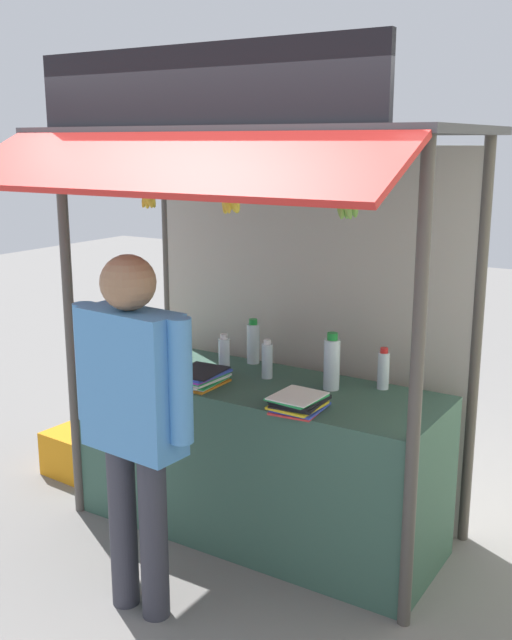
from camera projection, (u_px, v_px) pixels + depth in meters
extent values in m
plane|color=slate|center=(256.00, 530.00, 4.31)|extent=(20.00, 20.00, 0.00)
cube|color=#385B4C|center=(256.00, 458.00, 4.20)|extent=(2.07, 0.72, 0.90)
cylinder|color=#4C4742|center=(70.00, 334.00, 4.29)|extent=(0.06, 0.06, 2.21)
cylinder|color=#4C4742|center=(415.00, 398.00, 3.22)|extent=(0.06, 0.06, 2.21)
cylinder|color=#4C4742|center=(169.00, 305.00, 5.03)|extent=(0.06, 0.06, 2.21)
cylinder|color=#4C4742|center=(476.00, 350.00, 3.96)|extent=(0.06, 0.06, 2.21)
cube|color=#B7B2A8|center=(304.00, 329.00, 4.50)|extent=(2.03, 0.04, 2.16)
cube|color=#3F3F44|center=(255.00, 131.00, 3.78)|extent=(2.27, 1.10, 0.04)
cube|color=red|center=(154.00, 162.00, 3.15)|extent=(2.23, 0.51, 0.26)
cube|color=black|center=(195.00, 85.00, 3.32)|extent=(1.87, 0.04, 0.35)
cylinder|color=#59544C|center=(203.00, 153.00, 3.43)|extent=(1.97, 0.02, 0.02)
cylinder|color=silver|center=(253.00, 344.00, 4.42)|extent=(0.08, 0.08, 0.24)
cylinder|color=#198C33|center=(253.00, 322.00, 4.39)|extent=(0.05, 0.05, 0.03)
cylinder|color=silver|center=(383.00, 371.00, 3.96)|extent=(0.06, 0.06, 0.20)
cylinder|color=red|center=(384.00, 350.00, 3.94)|extent=(0.04, 0.04, 0.03)
cylinder|color=silver|center=(267.00, 361.00, 4.14)|extent=(0.06, 0.06, 0.19)
cylinder|color=white|center=(267.00, 342.00, 4.12)|extent=(0.04, 0.04, 0.03)
cylinder|color=silver|center=(224.00, 356.00, 4.23)|extent=(0.06, 0.06, 0.20)
cylinder|color=white|center=(224.00, 337.00, 4.20)|extent=(0.04, 0.04, 0.03)
cylinder|color=silver|center=(332.00, 365.00, 3.95)|extent=(0.09, 0.09, 0.27)
cylinder|color=#198C33|center=(332.00, 336.00, 3.91)|extent=(0.06, 0.06, 0.04)
cube|color=red|center=(298.00, 409.00, 3.66)|extent=(0.24, 0.27, 0.01)
cube|color=blue|center=(301.00, 407.00, 3.66)|extent=(0.23, 0.26, 0.01)
cube|color=yellow|center=(297.00, 405.00, 3.66)|extent=(0.23, 0.26, 0.01)
cube|color=black|center=(299.00, 403.00, 3.66)|extent=(0.24, 0.27, 0.01)
cube|color=black|center=(300.00, 401.00, 3.66)|extent=(0.22, 0.26, 0.01)
cube|color=black|center=(300.00, 399.00, 3.66)|extent=(0.23, 0.26, 0.01)
cube|color=green|center=(297.00, 397.00, 3.65)|extent=(0.24, 0.27, 0.01)
cube|color=white|center=(298.00, 396.00, 3.64)|extent=(0.23, 0.26, 0.01)
cube|color=purple|center=(103.00, 365.00, 4.39)|extent=(0.17, 0.26, 0.01)
cube|color=green|center=(104.00, 362.00, 4.41)|extent=(0.18, 0.27, 0.01)
cube|color=purple|center=(104.00, 361.00, 4.40)|extent=(0.20, 0.27, 0.01)
cube|color=red|center=(103.00, 360.00, 4.39)|extent=(0.18, 0.27, 0.01)
cube|color=red|center=(103.00, 358.00, 4.40)|extent=(0.18, 0.27, 0.01)
cube|color=orange|center=(200.00, 383.00, 4.05)|extent=(0.22, 0.28, 0.01)
cube|color=white|center=(199.00, 381.00, 4.06)|extent=(0.24, 0.29, 0.01)
cube|color=green|center=(201.00, 380.00, 4.06)|extent=(0.24, 0.29, 0.01)
cube|color=white|center=(198.00, 379.00, 4.05)|extent=(0.25, 0.30, 0.01)
cube|color=white|center=(200.00, 377.00, 4.05)|extent=(0.24, 0.29, 0.01)
cube|color=green|center=(198.00, 376.00, 4.05)|extent=(0.23, 0.29, 0.01)
cube|color=purple|center=(198.00, 374.00, 4.04)|extent=(0.24, 0.29, 0.01)
cube|color=blue|center=(201.00, 372.00, 4.04)|extent=(0.25, 0.30, 0.01)
cube|color=black|center=(200.00, 371.00, 4.03)|extent=(0.24, 0.29, 0.01)
cylinder|color=#332D23|center=(348.00, 168.00, 3.06)|extent=(0.01, 0.01, 0.08)
cylinder|color=olive|center=(348.00, 183.00, 3.08)|extent=(0.04, 0.04, 0.04)
ellipsoid|color=#6BA340|center=(353.00, 202.00, 3.08)|extent=(0.04, 0.09, 0.15)
ellipsoid|color=#6BA340|center=(350.00, 202.00, 3.11)|extent=(0.07, 0.05, 0.15)
ellipsoid|color=#6BA340|center=(345.00, 202.00, 3.11)|extent=(0.06, 0.06, 0.15)
ellipsoid|color=#6BA340|center=(341.00, 202.00, 3.09)|extent=(0.07, 0.08, 0.15)
ellipsoid|color=#6BA340|center=(346.00, 202.00, 3.07)|extent=(0.08, 0.05, 0.15)
cylinder|color=#332D23|center=(230.00, 166.00, 3.37)|extent=(0.01, 0.01, 0.09)
cylinder|color=olive|center=(230.00, 180.00, 3.38)|extent=(0.04, 0.04, 0.04)
ellipsoid|color=yellow|center=(235.00, 198.00, 3.39)|extent=(0.04, 0.09, 0.15)
ellipsoid|color=yellow|center=(236.00, 197.00, 3.41)|extent=(0.08, 0.07, 0.16)
ellipsoid|color=yellow|center=(232.00, 198.00, 3.42)|extent=(0.08, 0.04, 0.15)
ellipsoid|color=yellow|center=(228.00, 198.00, 3.42)|extent=(0.06, 0.07, 0.16)
ellipsoid|color=yellow|center=(226.00, 198.00, 3.40)|extent=(0.06, 0.07, 0.16)
ellipsoid|color=yellow|center=(226.00, 198.00, 3.38)|extent=(0.09, 0.05, 0.15)
ellipsoid|color=yellow|center=(231.00, 198.00, 3.37)|extent=(0.08, 0.07, 0.16)
cylinder|color=#332D23|center=(148.00, 167.00, 3.62)|extent=(0.01, 0.01, 0.11)
cylinder|color=olive|center=(148.00, 182.00, 3.64)|extent=(0.04, 0.04, 0.04)
ellipsoid|color=yellow|center=(151.00, 196.00, 3.64)|extent=(0.03, 0.07, 0.13)
ellipsoid|color=yellow|center=(152.00, 196.00, 3.66)|extent=(0.06, 0.05, 0.13)
ellipsoid|color=yellow|center=(149.00, 196.00, 3.66)|extent=(0.05, 0.05, 0.13)
ellipsoid|color=yellow|center=(146.00, 196.00, 3.66)|extent=(0.03, 0.07, 0.13)
ellipsoid|color=yellow|center=(146.00, 196.00, 3.64)|extent=(0.06, 0.04, 0.13)
ellipsoid|color=yellow|center=(148.00, 196.00, 3.63)|extent=(0.07, 0.05, 0.13)
cylinder|color=#383842|center=(123.00, 525.00, 3.54)|extent=(0.13, 0.13, 0.82)
cylinder|color=#383842|center=(154.00, 536.00, 3.44)|extent=(0.13, 0.13, 0.82)
cube|color=#4C8CCC|center=(132.00, 381.00, 3.32)|extent=(0.50, 0.24, 0.65)
cylinder|color=#4C8CCC|center=(87.00, 362.00, 3.45)|extent=(0.11, 0.11, 0.55)
cylinder|color=#4C8CCC|center=(180.00, 381.00, 3.17)|extent=(0.11, 0.11, 0.55)
sphere|color=#936B4C|center=(128.00, 283.00, 3.21)|extent=(0.25, 0.25, 0.25)
cube|color=orange|center=(84.00, 451.00, 5.04)|extent=(0.45, 0.45, 0.30)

